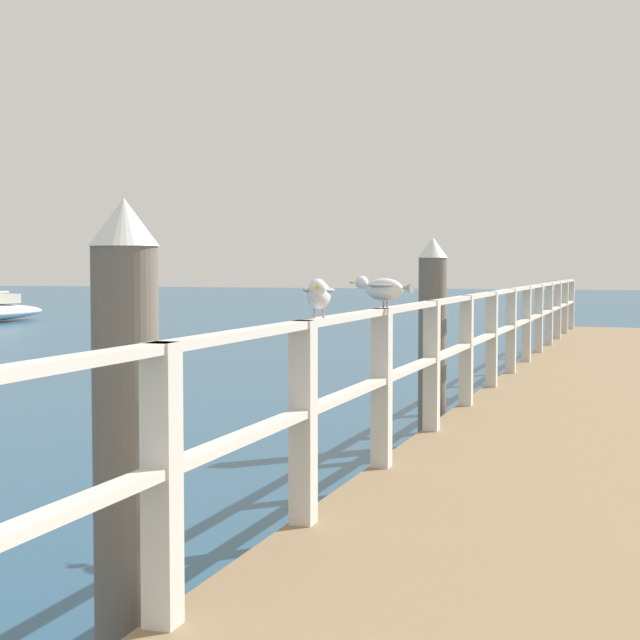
# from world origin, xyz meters

# --- Properties ---
(pier_deck) EXTENTS (2.31, 23.63, 0.46)m
(pier_deck) POSITION_xyz_m (0.00, 11.82, 0.23)
(pier_deck) COLOR #846B4C
(pier_deck) RESTS_ON ground_plane
(pier_railing) EXTENTS (0.12, 22.15, 1.06)m
(pier_railing) POSITION_xyz_m (-1.08, 11.82, 1.11)
(pier_railing) COLOR beige
(pier_railing) RESTS_ON pier_deck
(dock_piling_near) EXTENTS (0.29, 0.29, 2.08)m
(dock_piling_near) POSITION_xyz_m (-1.46, 4.36, 1.05)
(dock_piling_near) COLOR #6B6056
(dock_piling_near) RESTS_ON ground_plane
(dock_piling_far) EXTENTS (0.29, 0.29, 2.08)m
(dock_piling_far) POSITION_xyz_m (-1.46, 10.47, 1.05)
(dock_piling_far) COLOR #6B6056
(dock_piling_far) RESTS_ON ground_plane
(seagull_foreground) EXTENTS (0.23, 0.47, 0.21)m
(seagull_foreground) POSITION_xyz_m (-1.07, 5.77, 1.65)
(seagull_foreground) COLOR white
(seagull_foreground) RESTS_ON pier_railing
(seagull_background) EXTENTS (0.47, 0.23, 0.21)m
(seagull_background) POSITION_xyz_m (-1.08, 7.15, 1.65)
(seagull_background) COLOR white
(seagull_background) RESTS_ON pier_railing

